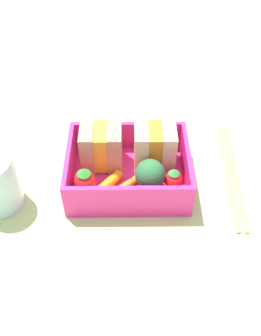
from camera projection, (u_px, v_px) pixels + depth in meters
ground_plane at (130, 186)px, 53.56cm from camera, size 120.00×120.00×2.00cm
bento_tray at (130, 178)px, 52.38cm from camera, size 16.35×12.45×1.20cm
bento_rim at (130, 164)px, 50.32cm from camera, size 16.35×12.45×4.43cm
sandwich_left at (104, 147)px, 51.20cm from camera, size 5.53×4.79×6.39cm
sandwich_center_left at (157, 147)px, 51.25cm from camera, size 5.53×4.79×6.39cm
strawberry_left at (87, 181)px, 49.07cm from camera, size 3.05×3.05×3.65cm
carrot_stick_left at (110, 185)px, 49.90cm from camera, size 4.34×4.88×1.37cm
carrot_stick_far_left at (130, 184)px, 50.19cm from camera, size 4.68×4.26×1.01cm
broccoli_floret at (152, 174)px, 48.26cm from camera, size 3.97×3.97×4.88cm
strawberry_far_left at (176, 179)px, 49.64cm from camera, size 2.50×2.50×3.10cm
chopstick_pair at (234, 172)px, 53.50cm from camera, size 2.68×20.35×0.70cm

